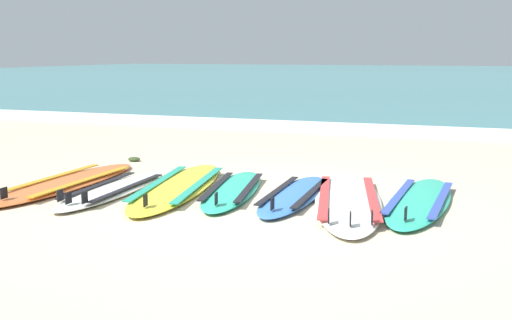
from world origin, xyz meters
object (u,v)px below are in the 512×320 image
at_px(surfboard_0, 67,183).
at_px(surfboard_6, 420,201).
at_px(surfboard_4, 294,195).
at_px(surfboard_5, 348,200).
at_px(surfboard_3, 233,190).
at_px(surfboard_1, 113,190).
at_px(surfboard_2, 179,186).

xyz_separation_m(surfboard_0, surfboard_6, (3.78, 0.44, 0.00)).
height_order(surfboard_4, surfboard_5, same).
bearing_deg(surfboard_0, surfboard_3, 8.49).
height_order(surfboard_1, surfboard_2, same).
height_order(surfboard_1, surfboard_3, same).
xyz_separation_m(surfboard_1, surfboard_2, (0.58, 0.38, -0.00)).
relative_size(surfboard_0, surfboard_4, 1.26).
height_order(surfboard_0, surfboard_1, same).
distance_m(surfboard_0, surfboard_3, 1.90).
bearing_deg(surfboard_2, surfboard_6, 4.49).
distance_m(surfboard_1, surfboard_2, 0.69).
height_order(surfboard_0, surfboard_3, same).
bearing_deg(surfboard_4, surfboard_6, 7.64).
bearing_deg(surfboard_3, surfboard_6, 4.73).
bearing_deg(surfboard_6, surfboard_5, -163.57).
xyz_separation_m(surfboard_1, surfboard_5, (2.43, 0.38, -0.00)).
bearing_deg(surfboard_5, surfboard_1, -171.20).
distance_m(surfboard_1, surfboard_4, 1.91).
relative_size(surfboard_2, surfboard_6, 1.18).
distance_m(surfboard_0, surfboard_1, 0.70).
bearing_deg(surfboard_3, surfboard_0, -171.51).
bearing_deg(surfboard_6, surfboard_3, -175.27).
bearing_deg(surfboard_0, surfboard_2, 10.79).
distance_m(surfboard_1, surfboard_3, 1.27).
xyz_separation_m(surfboard_3, surfboard_4, (0.68, -0.01, 0.00)).
bearing_deg(surfboard_4, surfboard_0, -173.89).
height_order(surfboard_3, surfboard_6, same).
relative_size(surfboard_4, surfboard_6, 0.86).
bearing_deg(surfboard_1, surfboard_6, 10.49).
height_order(surfboard_0, surfboard_4, same).
relative_size(surfboard_0, surfboard_5, 0.92).
relative_size(surfboard_1, surfboard_5, 0.75).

